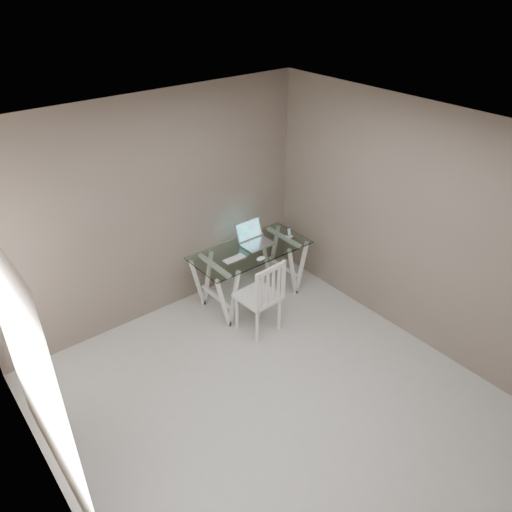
% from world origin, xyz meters
% --- Properties ---
extents(room, '(4.50, 4.52, 2.71)m').
position_xyz_m(room, '(-0.06, 0.02, 1.72)').
color(room, '#AFADA8').
rests_on(room, ground).
extents(desk, '(1.50, 0.70, 0.75)m').
position_xyz_m(desk, '(0.96, 1.70, 0.38)').
color(desk, silver).
rests_on(desk, ground).
extents(chair, '(0.47, 0.47, 0.97)m').
position_xyz_m(chair, '(0.65, 1.08, 0.54)').
color(chair, white).
rests_on(chair, ground).
extents(laptop, '(0.39, 0.36, 0.26)m').
position_xyz_m(laptop, '(1.10, 1.81, 0.81)').
color(laptop, silver).
rests_on(laptop, desk).
extents(keyboard, '(0.29, 0.12, 0.01)m').
position_xyz_m(keyboard, '(0.66, 1.64, 0.75)').
color(keyboard, silver).
rests_on(keyboard, desk).
extents(mouse, '(0.12, 0.07, 0.04)m').
position_xyz_m(mouse, '(0.90, 1.43, 0.77)').
color(mouse, white).
rests_on(mouse, desk).
extents(phone_dock, '(0.07, 0.07, 0.12)m').
position_xyz_m(phone_dock, '(1.55, 1.65, 0.78)').
color(phone_dock, white).
rests_on(phone_dock, desk).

